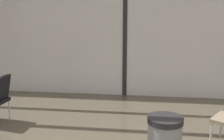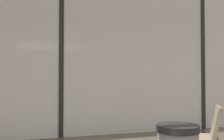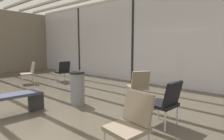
% 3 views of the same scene
% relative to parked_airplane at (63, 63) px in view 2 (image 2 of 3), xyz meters
% --- Properties ---
extents(glass_curtain_wall, '(14.00, 0.08, 3.49)m').
position_rel_parked_airplane_xyz_m(glass_curtain_wall, '(-0.41, -4.01, -0.07)').
color(glass_curtain_wall, silver).
rests_on(glass_curtain_wall, ground).
extents(window_mullion_1, '(0.10, 0.12, 3.49)m').
position_rel_parked_airplane_xyz_m(window_mullion_1, '(-0.41, -4.01, -0.07)').
color(window_mullion_1, black).
rests_on(window_mullion_1, ground).
extents(window_mullion_2, '(0.10, 0.12, 3.49)m').
position_rel_parked_airplane_xyz_m(window_mullion_2, '(3.09, -4.01, -0.07)').
color(window_mullion_2, black).
rests_on(window_mullion_2, ground).
extents(parked_airplane, '(11.97, 3.62, 3.62)m').
position_rel_parked_airplane_xyz_m(parked_airplane, '(0.00, 0.00, 0.00)').
color(parked_airplane, silver).
rests_on(parked_airplane, ground).
extents(lounge_chair_5, '(0.70, 0.69, 0.87)m').
position_rel_parked_airplane_xyz_m(lounge_chair_5, '(1.42, -6.45, -1.32)').
color(lounge_chair_5, '#7F705B').
rests_on(lounge_chair_5, ground).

